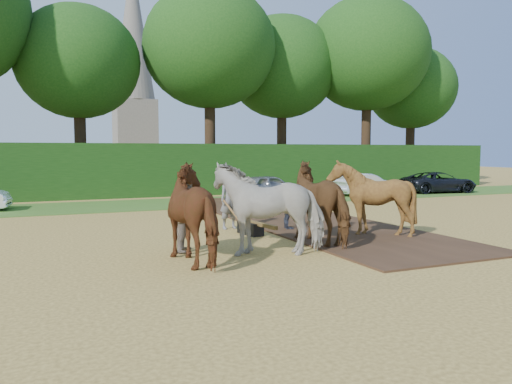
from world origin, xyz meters
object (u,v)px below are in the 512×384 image
at_px(spectator_near, 188,214).
at_px(plough_team, 296,204).
at_px(spectator_far, 288,206).
at_px(church, 134,62).
at_px(parked_cars, 221,188).

height_order(spectator_near, plough_team, plough_team).
distance_m(spectator_far, church, 52.32).
height_order(spectator_near, parked_cars, spectator_near).
distance_m(spectator_far, parked_cars, 9.67).
bearing_deg(spectator_near, parked_cars, -2.12).
xyz_separation_m(spectator_far, plough_team, (-1.08, -2.58, 0.37)).
bearing_deg(church, spectator_near, -98.56).
distance_m(plough_team, church, 54.82).
relative_size(spectator_near, parked_cars, 0.05).
height_order(parked_cars, church, church).
xyz_separation_m(plough_team, parked_cars, (2.18, 12.19, -0.48)).
xyz_separation_m(spectator_near, parked_cars, (5.03, 11.65, -0.29)).
bearing_deg(church, plough_team, -95.45).
height_order(plough_team, church, church).
distance_m(spectator_near, church, 54.68).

